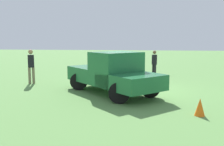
# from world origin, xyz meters

# --- Properties ---
(ground_plane) EXTENTS (80.00, 80.00, 0.00)m
(ground_plane) POSITION_xyz_m (0.00, 0.00, 0.00)
(ground_plane) COLOR #5B8C47
(pickup_truck) EXTENTS (4.65, 4.79, 1.82)m
(pickup_truck) POSITION_xyz_m (0.79, 0.95, 0.94)
(pickup_truck) COLOR black
(pickup_truck) RESTS_ON ground_plane
(person_bystander) EXTENTS (0.44, 0.44, 1.65)m
(person_bystander) POSITION_xyz_m (-1.14, -4.06, 0.93)
(person_bystander) COLOR black
(person_bystander) RESTS_ON ground_plane
(person_visitor) EXTENTS (0.44, 0.44, 1.81)m
(person_visitor) POSITION_xyz_m (5.39, -1.02, 1.03)
(person_visitor) COLOR #7A6B51
(person_visitor) RESTS_ON ground_plane
(traffic_cone) EXTENTS (0.32, 0.32, 0.55)m
(traffic_cone) POSITION_xyz_m (-2.21, 3.73, 0.28)
(traffic_cone) COLOR orange
(traffic_cone) RESTS_ON ground_plane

